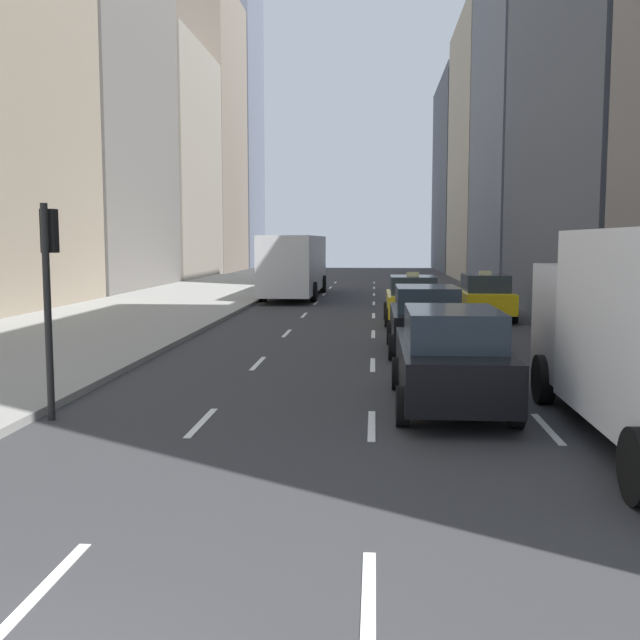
{
  "coord_description": "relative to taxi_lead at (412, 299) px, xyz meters",
  "views": [
    {
      "loc": [
        2.63,
        -3.91,
        2.98
      ],
      "look_at": [
        1.46,
        12.05,
        1.29
      ],
      "focal_mm": 42.0,
      "sensor_mm": 36.0,
      "label": 1
    }
  ],
  "objects": [
    {
      "name": "city_bus",
      "position": [
        -5.61,
        12.43,
        0.91
      ],
      "size": [
        2.8,
        11.61,
        3.25
      ],
      "color": "silver",
      "rests_on": "ground"
    },
    {
      "name": "building_row_right",
      "position": [
        8.0,
        15.84,
        10.49
      ],
      "size": [
        6.0,
        81.81,
        28.49
      ],
      "color": "slate",
      "rests_on": "ground"
    },
    {
      "name": "sidewalk_left",
      "position": [
        -11.0,
        3.59,
        -0.81
      ],
      "size": [
        8.0,
        66.0,
        0.15
      ],
      "primitive_type": "cube",
      "color": "gray",
      "rests_on": "ground"
    },
    {
      "name": "sedan_black_near",
      "position": [
        0.0,
        -13.96,
        0.03
      ],
      "size": [
        2.02,
        4.86,
        1.8
      ],
      "color": "black",
      "rests_on": "ground"
    },
    {
      "name": "sedan_silver_behind",
      "position": [
        0.0,
        -7.28,
        0.03
      ],
      "size": [
        2.02,
        4.5,
        1.8
      ],
      "color": "black",
      "rests_on": "ground"
    },
    {
      "name": "building_row_left",
      "position": [
        -18.0,
        21.72,
        14.07
      ],
      "size": [
        6.0,
        86.94,
        34.8
      ],
      "color": "gray",
      "rests_on": "ground"
    },
    {
      "name": "taxi_second",
      "position": [
        2.8,
        1.46,
        0.0
      ],
      "size": [
        2.02,
        4.4,
        1.87
      ],
      "color": "yellow",
      "rests_on": "ground"
    },
    {
      "name": "lane_markings",
      "position": [
        -1.4,
        -0.41,
        -0.87
      ],
      "size": [
        5.72,
        56.0,
        0.01
      ],
      "color": "white",
      "rests_on": "ground"
    },
    {
      "name": "traffic_light_pole",
      "position": [
        -6.75,
        -15.31,
        1.53
      ],
      "size": [
        0.24,
        0.42,
        3.6
      ],
      "color": "black",
      "rests_on": "ground"
    },
    {
      "name": "taxi_lead",
      "position": [
        0.0,
        0.0,
        0.0
      ],
      "size": [
        2.02,
        4.4,
        1.87
      ],
      "color": "yellow",
      "rests_on": "ground"
    }
  ]
}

